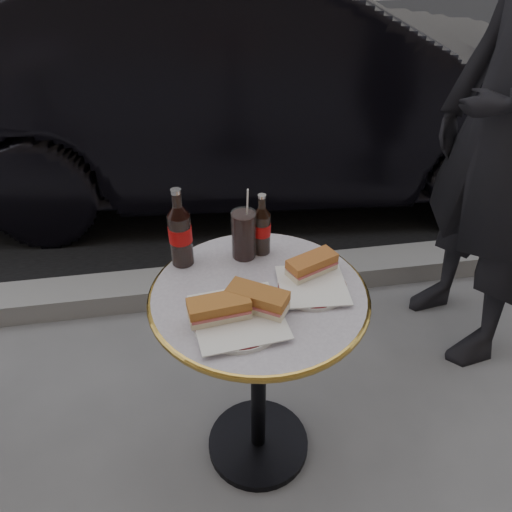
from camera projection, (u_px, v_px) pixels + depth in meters
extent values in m
plane|color=slate|center=(258.00, 445.00, 1.82)|extent=(80.00, 80.00, 0.00)
cube|color=black|center=(188.00, 67.00, 5.82)|extent=(40.00, 8.00, 0.00)
cube|color=gray|center=(229.00, 282.00, 2.51)|extent=(40.00, 0.20, 0.12)
cylinder|color=silver|center=(238.00, 319.00, 1.29)|extent=(0.26, 0.26, 0.01)
cylinder|color=silver|center=(312.00, 287.00, 1.40)|extent=(0.24, 0.24, 0.01)
cube|color=#B1692D|center=(219.00, 310.00, 1.27)|extent=(0.17, 0.09, 0.05)
cube|color=#A25F29|center=(258.00, 300.00, 1.30)|extent=(0.17, 0.15, 0.06)
cube|color=#B1642D|center=(312.00, 266.00, 1.43)|extent=(0.16, 0.12, 0.05)
cylinder|color=black|center=(244.00, 235.00, 1.49)|extent=(0.10, 0.10, 0.15)
imported|color=black|center=(263.00, 83.00, 3.08)|extent=(1.83, 4.32, 1.38)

